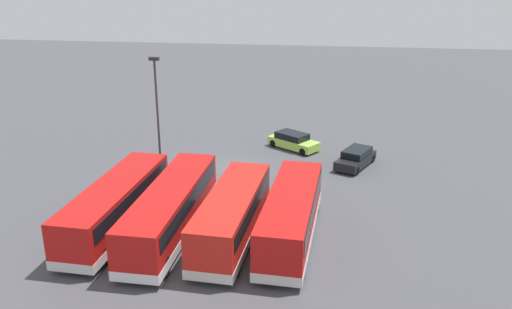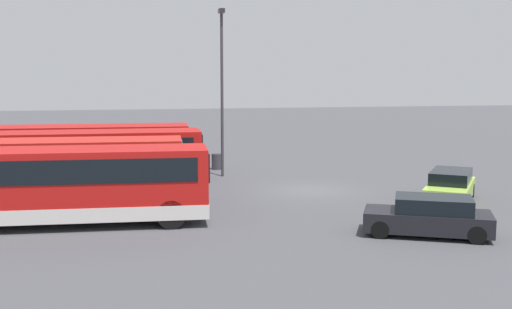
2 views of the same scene
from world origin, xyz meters
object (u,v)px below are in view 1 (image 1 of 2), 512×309
object	(u,v)px
lamp_post_tall	(158,113)
car_hatchback_silver	(356,158)
waste_bin_yellow	(129,174)
bus_single_deck_second	(232,215)
car_small_green	(293,141)
bus_single_deck_near_end	(291,215)
bus_single_deck_third	(171,208)
bus_single_deck_fourth	(116,204)

from	to	relation	value
lamp_post_tall	car_hatchback_silver	bearing A→B (deg)	-159.05
waste_bin_yellow	bus_single_deck_second	bearing A→B (deg)	139.92
bus_single_deck_second	car_small_green	distance (m)	17.15
bus_single_deck_near_end	bus_single_deck_second	xyz separation A→B (m)	(3.37, 0.48, -0.00)
car_small_green	bus_single_deck_near_end	bearing A→B (deg)	94.14
bus_single_deck_third	bus_single_deck_fourth	distance (m)	3.44
bus_single_deck_near_end	car_hatchback_silver	size ratio (longest dim) A/B	2.26
bus_single_deck_second	waste_bin_yellow	world-z (taller)	bus_single_deck_second
bus_single_deck_third	car_small_green	size ratio (longest dim) A/B	2.55
bus_single_deck_fourth	car_hatchback_silver	size ratio (longest dim) A/B	2.38
bus_single_deck_third	bus_single_deck_fourth	size ratio (longest dim) A/B	1.06
bus_single_deck_near_end	bus_single_deck_second	bearing A→B (deg)	8.10
bus_single_deck_near_end	waste_bin_yellow	distance (m)	14.78
bus_single_deck_near_end	bus_single_deck_fourth	size ratio (longest dim) A/B	0.95
lamp_post_tall	bus_single_deck_second	bearing A→B (deg)	130.86
waste_bin_yellow	car_hatchback_silver	bearing A→B (deg)	-161.99
bus_single_deck_second	bus_single_deck_third	size ratio (longest dim) A/B	0.86
car_hatchback_silver	bus_single_deck_near_end	bearing A→B (deg)	72.37
lamp_post_tall	bus_single_deck_fourth	bearing A→B (deg)	87.44
bus_single_deck_near_end	car_hatchback_silver	world-z (taller)	bus_single_deck_near_end
bus_single_deck_second	lamp_post_tall	world-z (taller)	lamp_post_tall
car_hatchback_silver	car_small_green	world-z (taller)	same
bus_single_deck_fourth	bus_single_deck_near_end	bearing A→B (deg)	-179.33
bus_single_deck_fourth	lamp_post_tall	distance (m)	8.40
car_hatchback_silver	lamp_post_tall	xyz separation A→B (m)	(14.28, 5.47, 4.63)
bus_single_deck_near_end	bus_single_deck_fourth	xyz separation A→B (m)	(10.53, 0.12, 0.00)
bus_single_deck_near_end	car_small_green	distance (m)	16.58
car_hatchback_silver	bus_single_deck_fourth	bearing A→B (deg)	41.64
bus_single_deck_third	bus_single_deck_fourth	world-z (taller)	same
bus_single_deck_fourth	waste_bin_yellow	world-z (taller)	bus_single_deck_fourth
car_hatchback_silver	waste_bin_yellow	distance (m)	17.70
waste_bin_yellow	lamp_post_tall	bearing A→B (deg)	-179.91
bus_single_deck_second	bus_single_deck_fourth	xyz separation A→B (m)	(7.16, -0.36, 0.00)
bus_single_deck_third	bus_single_deck_near_end	bearing A→B (deg)	-178.59
bus_single_deck_fourth	car_small_green	bearing A→B (deg)	-119.30
bus_single_deck_third	car_hatchback_silver	distance (m)	17.22
bus_single_deck_second	lamp_post_tall	size ratio (longest dim) A/B	1.12
bus_single_deck_second	bus_single_deck_fourth	bearing A→B (deg)	-2.85
bus_single_deck_near_end	bus_single_deck_second	world-z (taller)	same
lamp_post_tall	waste_bin_yellow	world-z (taller)	lamp_post_tall
car_small_green	waste_bin_yellow	bearing A→B (deg)	38.26
bus_single_deck_near_end	waste_bin_yellow	bearing A→B (deg)	-30.17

